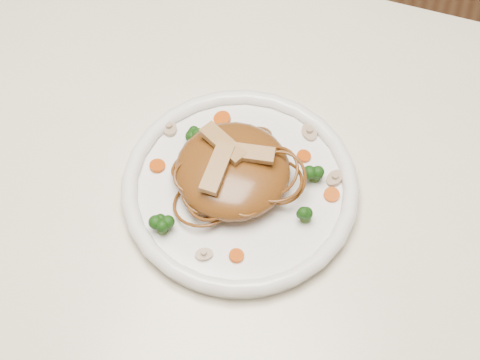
% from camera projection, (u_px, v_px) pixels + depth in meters
% --- Properties ---
extents(ground, '(4.00, 4.00, 0.00)m').
position_uv_depth(ground, '(212.00, 358.00, 1.45)').
color(ground, '#58331E').
rests_on(ground, ground).
extents(table, '(1.20, 0.80, 0.75)m').
position_uv_depth(table, '(195.00, 222.00, 0.90)').
color(table, white).
rests_on(table, ground).
extents(plate, '(0.29, 0.29, 0.02)m').
position_uv_depth(plate, '(240.00, 189.00, 0.80)').
color(plate, white).
rests_on(plate, table).
extents(noodle_mound, '(0.15, 0.15, 0.04)m').
position_uv_depth(noodle_mound, '(232.00, 170.00, 0.78)').
color(noodle_mound, brown).
rests_on(noodle_mound, plate).
extents(chicken_a, '(0.06, 0.03, 0.01)m').
position_uv_depth(chicken_a, '(249.00, 153.00, 0.76)').
color(chicken_a, tan).
rests_on(chicken_a, noodle_mound).
extents(chicken_b, '(0.07, 0.05, 0.01)m').
position_uv_depth(chicken_b, '(223.00, 143.00, 0.76)').
color(chicken_b, tan).
rests_on(chicken_b, noodle_mound).
extents(chicken_c, '(0.02, 0.06, 0.01)m').
position_uv_depth(chicken_c, '(217.00, 168.00, 0.75)').
color(chicken_c, tan).
rests_on(chicken_c, noodle_mound).
extents(broccoli_0, '(0.04, 0.04, 0.03)m').
position_uv_depth(broccoli_0, '(316.00, 171.00, 0.79)').
color(broccoli_0, '#13460E').
rests_on(broccoli_0, plate).
extents(broccoli_1, '(0.03, 0.03, 0.03)m').
position_uv_depth(broccoli_1, '(195.00, 134.00, 0.82)').
color(broccoli_1, '#13460E').
rests_on(broccoli_1, plate).
extents(broccoli_2, '(0.03, 0.03, 0.03)m').
position_uv_depth(broccoli_2, '(161.00, 224.00, 0.75)').
color(broccoli_2, '#13460E').
rests_on(broccoli_2, plate).
extents(broccoli_3, '(0.04, 0.04, 0.03)m').
position_uv_depth(broccoli_3, '(307.00, 212.00, 0.76)').
color(broccoli_3, '#13460E').
rests_on(broccoli_3, plate).
extents(carrot_0, '(0.02, 0.02, 0.00)m').
position_uv_depth(carrot_0, '(304.00, 156.00, 0.82)').
color(carrot_0, '#C24B07').
rests_on(carrot_0, plate).
extents(carrot_1, '(0.02, 0.02, 0.00)m').
position_uv_depth(carrot_1, '(157.00, 166.00, 0.81)').
color(carrot_1, '#C24B07').
rests_on(carrot_1, plate).
extents(carrot_2, '(0.02, 0.02, 0.00)m').
position_uv_depth(carrot_2, '(332.00, 195.00, 0.79)').
color(carrot_2, '#C24B07').
rests_on(carrot_2, plate).
extents(carrot_3, '(0.03, 0.03, 0.00)m').
position_uv_depth(carrot_3, '(222.00, 119.00, 0.85)').
color(carrot_3, '#C24B07').
rests_on(carrot_3, plate).
extents(carrot_4, '(0.02, 0.02, 0.00)m').
position_uv_depth(carrot_4, '(236.00, 256.00, 0.74)').
color(carrot_4, '#C24B07').
rests_on(carrot_4, plate).
extents(mushroom_0, '(0.03, 0.03, 0.01)m').
position_uv_depth(mushroom_0, '(204.00, 255.00, 0.74)').
color(mushroom_0, beige).
rests_on(mushroom_0, plate).
extents(mushroom_1, '(0.03, 0.03, 0.01)m').
position_uv_depth(mushroom_1, '(335.00, 178.00, 0.80)').
color(mushroom_1, beige).
rests_on(mushroom_1, plate).
extents(mushroom_2, '(0.04, 0.04, 0.01)m').
position_uv_depth(mushroom_2, '(169.00, 128.00, 0.84)').
color(mushroom_2, beige).
rests_on(mushroom_2, plate).
extents(mushroom_3, '(0.04, 0.04, 0.01)m').
position_uv_depth(mushroom_3, '(309.00, 132.00, 0.83)').
color(mushroom_3, beige).
rests_on(mushroom_3, plate).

